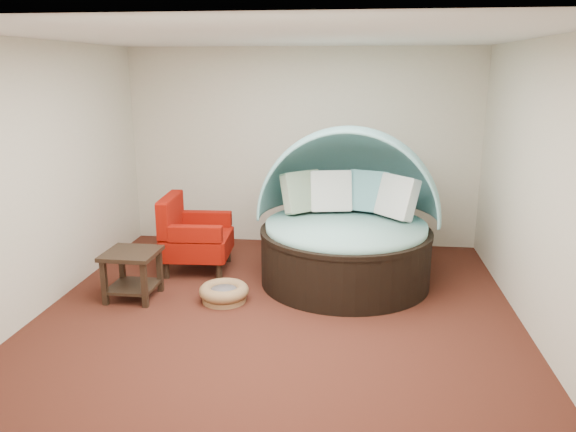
# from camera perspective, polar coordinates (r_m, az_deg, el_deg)

# --- Properties ---
(floor) EXTENTS (5.00, 5.00, 0.00)m
(floor) POSITION_cam_1_polar(r_m,az_deg,el_deg) (6.07, -0.93, -9.65)
(floor) COLOR #4B2215
(floor) RESTS_ON ground
(wall_back) EXTENTS (5.00, 0.00, 5.00)m
(wall_back) POSITION_cam_1_polar(r_m,az_deg,el_deg) (8.09, 1.45, 6.92)
(wall_back) COLOR beige
(wall_back) RESTS_ON floor
(wall_front) EXTENTS (5.00, 0.00, 5.00)m
(wall_front) POSITION_cam_1_polar(r_m,az_deg,el_deg) (3.27, -7.01, -5.33)
(wall_front) COLOR beige
(wall_front) RESTS_ON floor
(wall_left) EXTENTS (0.00, 5.00, 5.00)m
(wall_left) POSITION_cam_1_polar(r_m,az_deg,el_deg) (6.47, -23.55, 3.66)
(wall_left) COLOR beige
(wall_left) RESTS_ON floor
(wall_right) EXTENTS (0.00, 5.00, 5.00)m
(wall_right) POSITION_cam_1_polar(r_m,az_deg,el_deg) (5.85, 24.09, 2.53)
(wall_right) COLOR beige
(wall_right) RESTS_ON floor
(ceiling) EXTENTS (5.00, 5.00, 0.00)m
(ceiling) POSITION_cam_1_polar(r_m,az_deg,el_deg) (5.53, -1.05, 17.77)
(ceiling) COLOR white
(ceiling) RESTS_ON wall_back
(canopy_daybed) EXTENTS (2.27, 2.15, 1.86)m
(canopy_daybed) POSITION_cam_1_polar(r_m,az_deg,el_deg) (6.74, 6.02, 0.56)
(canopy_daybed) COLOR black
(canopy_daybed) RESTS_ON floor
(pet_basket) EXTENTS (0.62, 0.62, 0.19)m
(pet_basket) POSITION_cam_1_polar(r_m,az_deg,el_deg) (6.32, -6.51, -7.73)
(pet_basket) COLOR brown
(pet_basket) RESTS_ON floor
(red_armchair) EXTENTS (0.87, 0.88, 0.97)m
(red_armchair) POSITION_cam_1_polar(r_m,az_deg,el_deg) (7.23, -9.69, -2.03)
(red_armchair) COLOR black
(red_armchair) RESTS_ON floor
(side_table) EXTENTS (0.59, 0.59, 0.55)m
(side_table) POSITION_cam_1_polar(r_m,az_deg,el_deg) (6.51, -15.55, -5.12)
(side_table) COLOR black
(side_table) RESTS_ON floor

